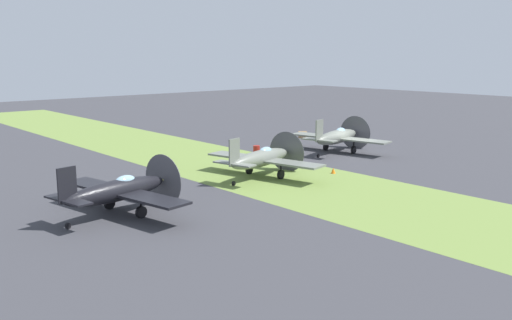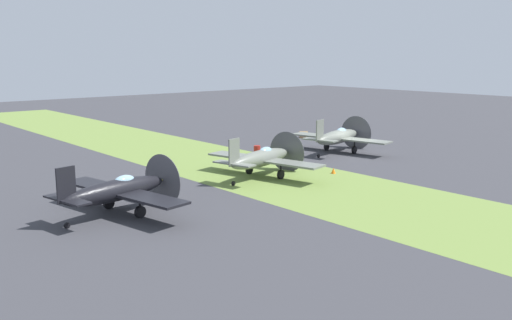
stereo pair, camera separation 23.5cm
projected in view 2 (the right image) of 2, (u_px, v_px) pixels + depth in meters
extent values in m
plane|color=#38383D|center=(359.00, 155.00, 50.64)|extent=(160.00, 160.00, 0.00)
cube|color=olive|center=(260.00, 172.00, 43.04)|extent=(120.00, 11.00, 0.01)
ellipsoid|color=slate|center=(338.00, 137.00, 51.41)|extent=(2.59, 7.04, 1.26)
cube|color=slate|center=(340.00, 138.00, 51.75)|extent=(9.93, 3.61, 0.14)
cube|color=slate|center=(320.00, 131.00, 48.80)|extent=(0.32, 1.12, 1.94)
cube|color=slate|center=(320.00, 140.00, 48.95)|extent=(3.38, 1.54, 0.10)
cone|color=#B7B24C|center=(357.00, 132.00, 54.27)|extent=(0.78, 0.83, 0.65)
cylinder|color=#4C4C51|center=(356.00, 133.00, 54.12)|extent=(3.21, 0.68, 3.26)
ellipsoid|color=#8CB2C6|center=(341.00, 131.00, 51.79)|extent=(0.98, 1.54, 0.71)
cylinder|color=black|center=(327.00, 147.00, 52.91)|extent=(0.35, 0.72, 0.69)
cylinder|color=black|center=(327.00, 142.00, 52.82)|extent=(0.12, 0.12, 0.98)
cylinder|color=black|center=(354.00, 150.00, 51.11)|extent=(0.35, 0.72, 0.69)
cylinder|color=black|center=(354.00, 145.00, 51.02)|extent=(0.12, 0.12, 0.98)
cylinder|color=black|center=(319.00, 156.00, 49.14)|extent=(0.18, 0.34, 0.33)
ellipsoid|color=slate|center=(261.00, 158.00, 41.00)|extent=(2.70, 6.92, 1.24)
cube|color=slate|center=(264.00, 160.00, 41.34)|extent=(9.76, 3.76, 0.14)
cube|color=slate|center=(234.00, 152.00, 38.39)|extent=(0.34, 1.10, 1.90)
cube|color=slate|center=(234.00, 164.00, 38.54)|extent=(3.33, 1.58, 0.10)
cone|color=#B7B24C|center=(288.00, 152.00, 43.87)|extent=(0.78, 0.82, 0.64)
cylinder|color=#4C4C51|center=(287.00, 152.00, 43.71)|extent=(3.14, 0.74, 3.21)
ellipsoid|color=#8CB2C6|center=(266.00, 151.00, 41.39)|extent=(0.99, 1.52, 0.70)
cylinder|color=black|center=(249.00, 170.00, 42.46)|extent=(0.36, 0.71, 0.68)
cylinder|color=black|center=(249.00, 163.00, 42.37)|extent=(0.12, 0.12, 0.96)
cylinder|color=black|center=(281.00, 175.00, 40.74)|extent=(0.36, 0.71, 0.68)
cylinder|color=black|center=(281.00, 168.00, 40.65)|extent=(0.12, 0.12, 0.96)
cylinder|color=black|center=(233.00, 183.00, 38.72)|extent=(0.19, 0.34, 0.32)
ellipsoid|color=black|center=(116.00, 190.00, 31.44)|extent=(2.41, 6.90, 1.24)
cube|color=black|center=(122.00, 192.00, 31.77)|extent=(9.73, 3.35, 0.14)
cube|color=black|center=(66.00, 185.00, 28.92)|extent=(0.29, 1.10, 1.90)
cube|color=black|center=(67.00, 200.00, 29.07)|extent=(3.30, 1.44, 0.10)
cone|color=#B7B24C|center=(165.00, 179.00, 34.20)|extent=(0.75, 0.80, 0.64)
cylinder|color=#4C4C51|center=(162.00, 180.00, 34.05)|extent=(3.15, 0.60, 3.19)
ellipsoid|color=#8CB2C6|center=(124.00, 181.00, 31.81)|extent=(0.93, 1.50, 0.70)
cylinder|color=black|center=(109.00, 203.00, 32.93)|extent=(0.34, 0.71, 0.68)
cylinder|color=black|center=(108.00, 195.00, 32.84)|extent=(0.12, 0.12, 0.96)
cylinder|color=black|center=(140.00, 212.00, 31.12)|extent=(0.34, 0.71, 0.68)
cylinder|color=black|center=(140.00, 204.00, 31.03)|extent=(0.12, 0.12, 0.96)
cylinder|color=black|center=(67.00, 226.00, 29.25)|extent=(0.17, 0.34, 0.32)
cylinder|color=#2D3342|center=(278.00, 155.00, 47.88)|extent=(0.30, 0.30, 0.88)
cylinder|color=#2D3342|center=(278.00, 147.00, 47.74)|extent=(0.38, 0.38, 0.62)
sphere|color=tan|center=(278.00, 142.00, 47.66)|extent=(0.23, 0.23, 0.23)
cylinder|color=#2D3342|center=(275.00, 146.00, 47.90)|extent=(0.11, 0.11, 0.59)
cylinder|color=#2D3342|center=(280.00, 147.00, 47.59)|extent=(0.11, 0.11, 0.59)
cylinder|color=maroon|center=(257.00, 151.00, 50.16)|extent=(0.60, 0.60, 0.90)
cube|color=olive|center=(304.00, 135.00, 60.87)|extent=(1.27, 1.27, 0.64)
cone|color=orange|center=(333.00, 171.00, 42.64)|extent=(0.36, 0.36, 0.44)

